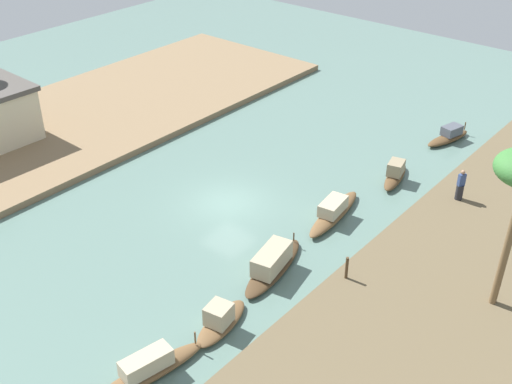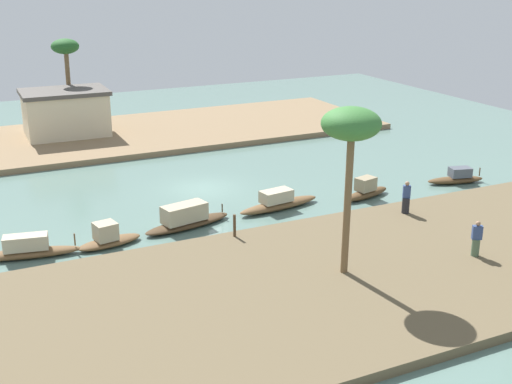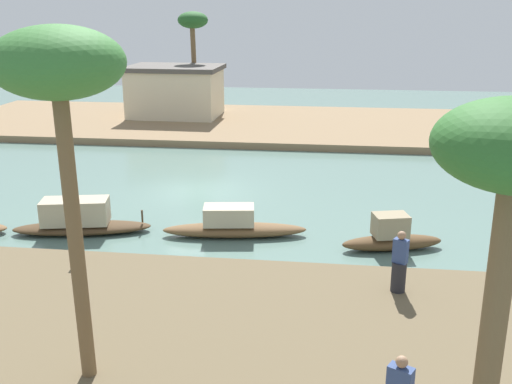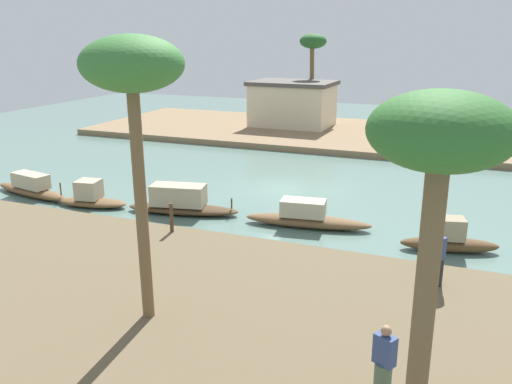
# 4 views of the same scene
# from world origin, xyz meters

# --- Properties ---
(river_water) EXTENTS (69.31, 69.31, 0.00)m
(river_water) POSITION_xyz_m (0.00, 0.00, 0.00)
(river_water) COLOR slate
(river_water) RESTS_ON ground
(riverbank_right) EXTENTS (39.95, 13.20, 0.41)m
(riverbank_right) POSITION_xyz_m (0.00, 14.68, 0.21)
(riverbank_right) COLOR #846B4C
(riverbank_right) RESTS_ON ground
(sampan_midstream) EXTENTS (5.25, 1.71, 1.13)m
(sampan_midstream) POSITION_xyz_m (2.47, -5.22, 0.41)
(sampan_midstream) COLOR brown
(sampan_midstream) RESTS_ON river_water
(sampan_with_red_awning) EXTENTS (3.58, 1.68, 1.26)m
(sampan_with_red_awning) POSITION_xyz_m (7.99, -5.74, 0.45)
(sampan_with_red_awning) COLOR brown
(sampan_with_red_awning) RESTS_ON river_water
(sampan_upstream_small) EXTENTS (5.11, 2.22, 1.28)m
(sampan_upstream_small) POSITION_xyz_m (-3.13, -5.60, 0.50)
(sampan_upstream_small) COLOR #47331E
(sampan_upstream_small) RESTS_ON river_water
(person_by_mooring) EXTENTS (0.54, 0.54, 1.76)m
(person_by_mooring) POSITION_xyz_m (7.80, -9.66, 1.12)
(person_by_mooring) COLOR #232328
(person_by_mooring) RESTS_ON riverbank_left
(mooring_post) EXTENTS (0.14, 0.14, 1.12)m
(mooring_post) POSITION_xyz_m (-1.75, -8.71, 0.97)
(mooring_post) COLOR #4C3823
(mooring_post) RESTS_ON riverbank_left
(palm_tree_left_near) EXTENTS (2.45, 2.45, 7.22)m
(palm_tree_left_near) POSITION_xyz_m (0.87, -14.45, 6.72)
(palm_tree_left_near) COLOR brown
(palm_tree_left_near) RESTS_ON riverbank_left
(palm_tree_right_tall) EXTENTS (2.18, 2.18, 7.11)m
(palm_tree_right_tall) POSITION_xyz_m (-4.25, 18.40, 6.50)
(palm_tree_right_tall) COLOR brown
(palm_tree_right_tall) RESTS_ON riverbank_right
(riverside_building) EXTENTS (6.54, 4.76, 3.51)m
(riverside_building) POSITION_xyz_m (-5.08, 15.94, 2.19)
(riverside_building) COLOR beige
(riverside_building) RESTS_ON riverbank_right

